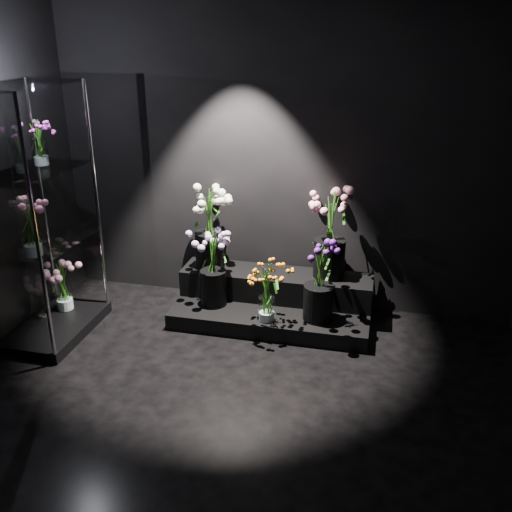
% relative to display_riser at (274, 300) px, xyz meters
% --- Properties ---
extents(floor, '(4.00, 4.00, 0.00)m').
position_rel_display_riser_xyz_m(floor, '(0.01, -1.67, -0.15)').
color(floor, black).
rests_on(floor, ground).
extents(wall_back, '(4.00, 0.00, 4.00)m').
position_rel_display_riser_xyz_m(wall_back, '(0.01, 0.33, 1.25)').
color(wall_back, black).
rests_on(wall_back, floor).
extents(display_riser, '(1.67, 0.74, 0.37)m').
position_rel_display_riser_xyz_m(display_riser, '(0.00, 0.00, 0.00)').
color(display_riser, black).
rests_on(display_riser, floor).
extents(display_case, '(0.54, 0.91, 2.00)m').
position_rel_display_riser_xyz_m(display_case, '(-1.70, -0.69, 0.85)').
color(display_case, black).
rests_on(display_case, floor).
extents(bouquet_orange_bells, '(0.29, 0.29, 0.50)m').
position_rel_display_riser_xyz_m(bouquet_orange_bells, '(0.01, -0.34, 0.24)').
color(bouquet_orange_bells, white).
rests_on(bouquet_orange_bells, display_riser).
extents(bouquet_lilac, '(0.48, 0.48, 0.65)m').
position_rel_display_riser_xyz_m(bouquet_lilac, '(-0.49, -0.16, 0.37)').
color(bouquet_lilac, black).
rests_on(bouquet_lilac, display_riser).
extents(bouquet_purple, '(0.32, 0.32, 0.66)m').
position_rel_display_riser_xyz_m(bouquet_purple, '(0.41, -0.22, 0.34)').
color(bouquet_purple, black).
rests_on(bouquet_purple, display_riser).
extents(bouquet_cream_roses, '(0.55, 0.55, 0.71)m').
position_rel_display_riser_xyz_m(bouquet_cream_roses, '(-0.60, 0.10, 0.64)').
color(bouquet_cream_roses, black).
rests_on(bouquet_cream_roses, display_riser).
extents(bouquet_pink_roses, '(0.47, 0.47, 0.77)m').
position_rel_display_riser_xyz_m(bouquet_pink_roses, '(0.45, 0.14, 0.65)').
color(bouquet_pink_roses, black).
rests_on(bouquet_pink_roses, display_riser).
extents(bouquet_case_pink, '(0.32, 0.32, 0.46)m').
position_rel_display_riser_xyz_m(bouquet_case_pink, '(-1.65, -0.90, 0.87)').
color(bouquet_case_pink, white).
rests_on(bouquet_case_pink, display_case).
extents(bouquet_case_magenta, '(0.24, 0.24, 0.35)m').
position_rel_display_riser_xyz_m(bouquet_case_magenta, '(-1.74, -0.50, 1.40)').
color(bouquet_case_magenta, white).
rests_on(bouquet_case_magenta, display_case).
extents(bouquet_case_base_pink, '(0.31, 0.31, 0.43)m').
position_rel_display_riser_xyz_m(bouquet_case_base_pink, '(-1.75, -0.45, 0.17)').
color(bouquet_case_base_pink, white).
rests_on(bouquet_case_base_pink, display_case).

